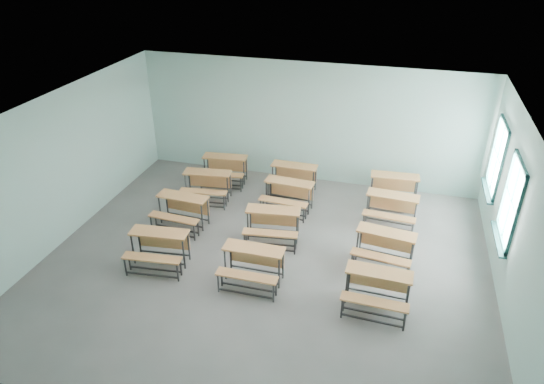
{
  "coord_description": "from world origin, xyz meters",
  "views": [
    {
      "loc": [
        2.32,
        -7.76,
        6.1
      ],
      "look_at": [
        -0.18,
        1.2,
        1.0
      ],
      "focal_mm": 32.0,
      "sensor_mm": 36.0,
      "label": 1
    }
  ],
  "objects_px": {
    "desk_unit_r1c1": "(273,221)",
    "desk_unit_r3c1": "(293,175)",
    "desk_unit_r3c0": "(224,166)",
    "desk_unit_r3c2": "(394,186)",
    "desk_unit_r2c2": "(392,206)",
    "desk_unit_r2c0": "(207,182)",
    "desk_unit_r2c1": "(288,192)",
    "desk_unit_r1c2": "(385,244)",
    "desk_unit_r1c0": "(181,207)",
    "desk_unit_r0c2": "(377,286)",
    "desk_unit_r0c1": "(252,261)",
    "desk_unit_r0c0": "(158,244)"
  },
  "relations": [
    {
      "from": "desk_unit_r1c0",
      "to": "desk_unit_r1c1",
      "type": "height_order",
      "value": "same"
    },
    {
      "from": "desk_unit_r2c2",
      "to": "desk_unit_r3c2",
      "type": "height_order",
      "value": "same"
    },
    {
      "from": "desk_unit_r2c2",
      "to": "desk_unit_r3c1",
      "type": "height_order",
      "value": "same"
    },
    {
      "from": "desk_unit_r0c1",
      "to": "desk_unit_r3c2",
      "type": "xyz_separation_m",
      "value": [
        2.44,
        3.88,
        0.0
      ]
    },
    {
      "from": "desk_unit_r1c2",
      "to": "desk_unit_r2c2",
      "type": "distance_m",
      "value": 1.6
    },
    {
      "from": "desk_unit_r0c1",
      "to": "desk_unit_r3c0",
      "type": "height_order",
      "value": "same"
    },
    {
      "from": "desk_unit_r0c1",
      "to": "desk_unit_r2c1",
      "type": "distance_m",
      "value": 2.86
    },
    {
      "from": "desk_unit_r0c1",
      "to": "desk_unit_r1c1",
      "type": "height_order",
      "value": "same"
    },
    {
      "from": "desk_unit_r0c2",
      "to": "desk_unit_r0c0",
      "type": "bearing_deg",
      "value": -179.45
    },
    {
      "from": "desk_unit_r0c2",
      "to": "desk_unit_r2c2",
      "type": "xyz_separation_m",
      "value": [
        0.07,
        2.94,
        0.0
      ]
    },
    {
      "from": "desk_unit_r0c0",
      "to": "desk_unit_r3c1",
      "type": "relative_size",
      "value": 1.06
    },
    {
      "from": "desk_unit_r2c0",
      "to": "desk_unit_r3c1",
      "type": "xyz_separation_m",
      "value": [
        1.99,
        0.97,
        0.0
      ]
    },
    {
      "from": "desk_unit_r2c1",
      "to": "desk_unit_r3c1",
      "type": "bearing_deg",
      "value": 100.14
    },
    {
      "from": "desk_unit_r2c2",
      "to": "desk_unit_r3c0",
      "type": "xyz_separation_m",
      "value": [
        -4.43,
        0.95,
        0.0
      ]
    },
    {
      "from": "desk_unit_r0c0",
      "to": "desk_unit_r3c0",
      "type": "height_order",
      "value": "same"
    },
    {
      "from": "desk_unit_r0c1",
      "to": "desk_unit_r2c2",
      "type": "xyz_separation_m",
      "value": [
        2.44,
        2.85,
        0.0
      ]
    },
    {
      "from": "desk_unit_r2c0",
      "to": "desk_unit_r3c2",
      "type": "distance_m",
      "value": 4.65
    },
    {
      "from": "desk_unit_r2c2",
      "to": "desk_unit_r2c0",
      "type": "bearing_deg",
      "value": -175.01
    },
    {
      "from": "desk_unit_r2c2",
      "to": "desk_unit_r3c1",
      "type": "xyz_separation_m",
      "value": [
        -2.53,
        0.92,
        0.0
      ]
    },
    {
      "from": "desk_unit_r3c2",
      "to": "desk_unit_r2c2",
      "type": "bearing_deg",
      "value": -93.91
    },
    {
      "from": "desk_unit_r1c0",
      "to": "desk_unit_r3c2",
      "type": "xyz_separation_m",
      "value": [
        4.62,
        2.37,
        0.0
      ]
    },
    {
      "from": "desk_unit_r2c2",
      "to": "desk_unit_r3c2",
      "type": "xyz_separation_m",
      "value": [
        0.0,
        1.02,
        0.0
      ]
    },
    {
      "from": "desk_unit_r3c1",
      "to": "desk_unit_r1c0",
      "type": "bearing_deg",
      "value": -131.84
    },
    {
      "from": "desk_unit_r0c2",
      "to": "desk_unit_r3c1",
      "type": "xyz_separation_m",
      "value": [
        -2.46,
        3.86,
        0.0
      ]
    },
    {
      "from": "desk_unit_r2c0",
      "to": "desk_unit_r2c1",
      "type": "distance_m",
      "value": 2.08
    },
    {
      "from": "desk_unit_r3c2",
      "to": "desk_unit_r2c0",
      "type": "bearing_deg",
      "value": -170.34
    },
    {
      "from": "desk_unit_r1c2",
      "to": "desk_unit_r2c1",
      "type": "height_order",
      "value": "same"
    },
    {
      "from": "desk_unit_r1c2",
      "to": "desk_unit_r3c2",
      "type": "bearing_deg",
      "value": 96.01
    },
    {
      "from": "desk_unit_r1c0",
      "to": "desk_unit_r3c2",
      "type": "height_order",
      "value": "same"
    },
    {
      "from": "desk_unit_r0c2",
      "to": "desk_unit_r1c2",
      "type": "bearing_deg",
      "value": 90.61
    },
    {
      "from": "desk_unit_r0c1",
      "to": "desk_unit_r1c0",
      "type": "bearing_deg",
      "value": 144.95
    },
    {
      "from": "desk_unit_r1c1",
      "to": "desk_unit_r0c1",
      "type": "bearing_deg",
      "value": -96.94
    },
    {
      "from": "desk_unit_r0c2",
      "to": "desk_unit_r1c1",
      "type": "bearing_deg",
      "value": 148.51
    },
    {
      "from": "desk_unit_r0c1",
      "to": "desk_unit_r2c2",
      "type": "relative_size",
      "value": 0.96
    },
    {
      "from": "desk_unit_r3c0",
      "to": "desk_unit_r2c0",
      "type": "bearing_deg",
      "value": -101.91
    },
    {
      "from": "desk_unit_r2c0",
      "to": "desk_unit_r3c0",
      "type": "xyz_separation_m",
      "value": [
        0.09,
        1.0,
        0.0
      ]
    },
    {
      "from": "desk_unit_r1c1",
      "to": "desk_unit_r3c1",
      "type": "xyz_separation_m",
      "value": [
        -0.08,
        2.29,
        0.0
      ]
    },
    {
      "from": "desk_unit_r3c0",
      "to": "desk_unit_r3c1",
      "type": "xyz_separation_m",
      "value": [
        1.9,
        -0.03,
        0.0
      ]
    },
    {
      "from": "desk_unit_r1c2",
      "to": "desk_unit_r2c2",
      "type": "bearing_deg",
      "value": 95.54
    },
    {
      "from": "desk_unit_r2c0",
      "to": "desk_unit_r3c1",
      "type": "height_order",
      "value": "same"
    },
    {
      "from": "desk_unit_r0c2",
      "to": "desk_unit_r2c1",
      "type": "bearing_deg",
      "value": 130.85
    },
    {
      "from": "desk_unit_r1c2",
      "to": "desk_unit_r2c1",
      "type": "distance_m",
      "value": 2.89
    },
    {
      "from": "desk_unit_r0c0",
      "to": "desk_unit_r1c1",
      "type": "bearing_deg",
      "value": 30.45
    },
    {
      "from": "desk_unit_r0c1",
      "to": "desk_unit_r3c2",
      "type": "height_order",
      "value": "same"
    },
    {
      "from": "desk_unit_r3c0",
      "to": "desk_unit_r3c2",
      "type": "bearing_deg",
      "value": -5.67
    },
    {
      "from": "desk_unit_r2c1",
      "to": "desk_unit_r2c2",
      "type": "relative_size",
      "value": 1.0
    },
    {
      "from": "desk_unit_r1c0",
      "to": "desk_unit_r0c1",
      "type": "bearing_deg",
      "value": -31.13
    },
    {
      "from": "desk_unit_r1c1",
      "to": "desk_unit_r2c0",
      "type": "relative_size",
      "value": 1.0
    },
    {
      "from": "desk_unit_r1c2",
      "to": "desk_unit_r3c0",
      "type": "relative_size",
      "value": 1.0
    },
    {
      "from": "desk_unit_r0c2",
      "to": "desk_unit_r2c1",
      "type": "distance_m",
      "value": 3.78
    }
  ]
}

